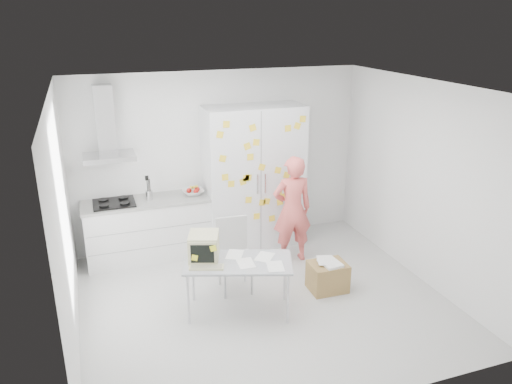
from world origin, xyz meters
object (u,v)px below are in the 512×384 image
object	(u,v)px
desk	(216,254)
chair	(234,250)
person	(292,209)
cardboard_box	(328,276)

from	to	relation	value
desk	chair	world-z (taller)	desk
desk	person	bearing A→B (deg)	53.06
desk	cardboard_box	world-z (taller)	desk
person	cardboard_box	bearing A→B (deg)	101.33
desk	chair	bearing A→B (deg)	71.40
person	cardboard_box	size ratio (longest dim) A/B	3.27
person	desk	size ratio (longest dim) A/B	1.14
desk	chair	xyz separation A→B (m)	(0.35, 0.46, -0.22)
person	chair	world-z (taller)	person
chair	cardboard_box	world-z (taller)	chair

